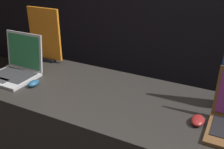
% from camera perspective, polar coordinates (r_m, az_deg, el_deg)
% --- Properties ---
extents(laptop_front, '(0.33, 0.32, 0.30)m').
position_cam_1_polar(laptop_front, '(2.04, -20.06, 1.58)').
color(laptop_front, '#B7B7BC').
rests_on(laptop_front, display_counter).
extents(mouse_front, '(0.06, 0.09, 0.04)m').
position_cam_1_polar(mouse_front, '(1.86, -16.72, -1.87)').
color(mouse_front, navy).
rests_on(mouse_front, display_counter).
extents(promo_stand_front, '(0.30, 0.07, 0.44)m').
position_cam_1_polar(promo_stand_front, '(2.21, -14.37, 8.07)').
color(promo_stand_front, black).
rests_on(promo_stand_front, display_counter).
extents(mouse_back, '(0.07, 0.11, 0.04)m').
position_cam_1_polar(mouse_back, '(1.48, 18.16, -9.46)').
color(mouse_back, maroon).
rests_on(mouse_back, display_counter).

